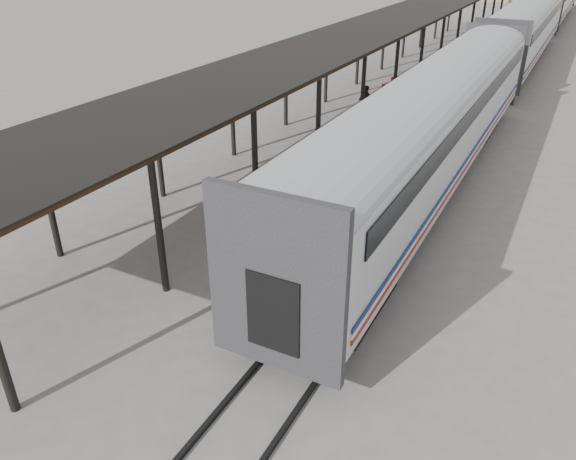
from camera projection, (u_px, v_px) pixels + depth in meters
The scene contains 9 objects.
ground at pixel (245, 268), 16.68m from camera, with size 160.00×160.00×0.00m, color slate.
train at pixel (525, 28), 40.58m from camera, with size 3.45×76.01×4.01m.
canopy at pixel (397, 20), 34.99m from camera, with size 4.90×64.30×4.15m.
rails at pixel (518, 65), 41.98m from camera, with size 1.54×150.00×0.12m.
baggage_cart at pixel (273, 266), 15.55m from camera, with size 1.82×2.64×0.86m.
suitcase_stack at pixel (277, 248), 15.63m from camera, with size 1.44×1.11×0.57m.
luggage_tug at pixel (395, 90), 33.34m from camera, with size 1.28×1.61×1.24m.
porter at pixel (260, 244), 14.56m from camera, with size 0.60×0.39×1.63m, color navy.
pedestrian at pixel (366, 102), 29.86m from camera, with size 1.01×0.42×1.72m, color black.
Camera 1 is at (7.70, -12.00, 8.84)m, focal length 35.00 mm.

